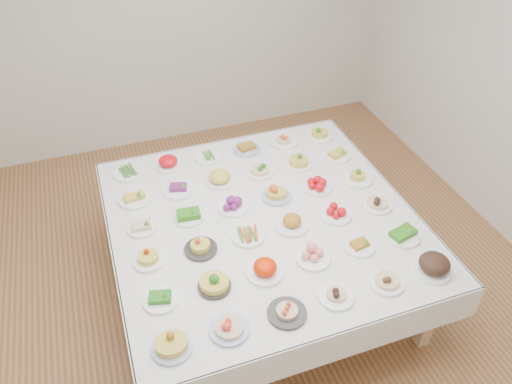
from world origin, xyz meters
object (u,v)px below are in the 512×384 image
object	(u,v)px
dish_35	(320,132)
dish_0	(171,342)
display_table	(263,224)
dish_18	(142,225)

from	to	relation	value
dish_35	dish_0	bearing A→B (deg)	-135.05
display_table	dish_35	size ratio (longest dim) A/B	9.11
dish_0	display_table	bearing A→B (deg)	45.15
dish_18	display_table	bearing A→B (deg)	-11.44
dish_18	dish_35	xyz separation A→B (m)	(1.73, 0.68, 0.02)
dish_0	dish_35	bearing A→B (deg)	44.95
dish_18	dish_35	world-z (taller)	dish_35
display_table	dish_35	bearing A→B (deg)	44.75
dish_35	dish_18	bearing A→B (deg)	-158.49
dish_0	dish_18	xyz separation A→B (m)	(0.00, 1.05, -0.03)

